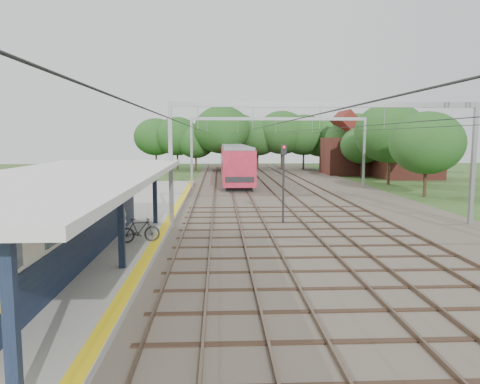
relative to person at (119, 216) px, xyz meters
name	(u,v)px	position (x,y,z in m)	size (l,w,h in m)	color
ground	(318,347)	(7.19, -11.81, -1.29)	(160.00, 160.00, 0.00)	#2D4C1E
ballast_bed	(291,194)	(11.19, 18.19, -1.24)	(18.00, 90.00, 0.10)	#473D33
platform	(123,230)	(-0.31, 2.19, -1.11)	(5.00, 52.00, 0.35)	gray
yellow_stripe	(165,226)	(1.94, 2.19, -0.93)	(0.45, 52.00, 0.01)	yellow
station_building	(47,218)	(-1.69, -4.81, 0.76)	(3.41, 18.00, 3.40)	beige
canopy	(66,178)	(-0.58, -5.81, 2.36)	(6.40, 20.00, 3.44)	#0F1A32
rail_tracks	(263,193)	(8.69, 18.19, -1.11)	(11.80, 88.00, 0.15)	brown
catenary_system	(293,131)	(10.58, 13.47, 4.23)	(17.22, 88.00, 7.00)	gray
tree_band	(261,138)	(11.04, 45.31, 3.63)	(31.72, 30.88, 8.82)	#382619
house_near	(408,154)	(28.19, 34.19, 1.70)	(7.00, 6.12, 7.89)	brown
house_far	(354,151)	(23.19, 40.19, 1.95)	(8.00, 6.12, 8.66)	brown
person	(119,216)	(0.00, 0.00, 0.00)	(0.68, 0.45, 1.87)	silver
bicycle	(139,230)	(1.23, -1.66, -0.38)	(0.52, 1.84, 1.11)	black
train	(233,159)	(6.69, 38.23, 0.96)	(3.08, 38.39, 4.04)	black
signal_post	(284,173)	(8.54, 4.12, 1.71)	(0.34, 0.29, 4.65)	black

